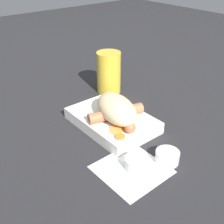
{
  "coord_description": "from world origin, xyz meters",
  "views": [
    {
      "loc": [
        -0.48,
        0.39,
        0.4
      ],
      "look_at": [
        0.0,
        0.0,
        0.04
      ],
      "focal_mm": 45.0,
      "sensor_mm": 36.0,
      "label": 1
    }
  ],
  "objects_px": {
    "food_tray": "(112,120)",
    "condiment_cup_near": "(137,164)",
    "bread_roll": "(116,109)",
    "sausage": "(117,113)",
    "drink_glass": "(109,73)",
    "condiment_cup_far": "(167,157)"
  },
  "relations": [
    {
      "from": "food_tray",
      "to": "condiment_cup_far",
      "type": "relative_size",
      "value": 4.28
    },
    {
      "from": "bread_roll",
      "to": "sausage",
      "type": "bearing_deg",
      "value": -68.55
    },
    {
      "from": "bread_roll",
      "to": "condiment_cup_far",
      "type": "height_order",
      "value": "bread_roll"
    },
    {
      "from": "food_tray",
      "to": "drink_glass",
      "type": "xyz_separation_m",
      "value": [
        0.16,
        -0.12,
        0.05
      ]
    },
    {
      "from": "bread_roll",
      "to": "condiment_cup_near",
      "type": "xyz_separation_m",
      "value": [
        -0.14,
        0.06,
        -0.05
      ]
    },
    {
      "from": "condiment_cup_near",
      "to": "condiment_cup_far",
      "type": "xyz_separation_m",
      "value": [
        -0.03,
        -0.06,
        0.0
      ]
    },
    {
      "from": "food_tray",
      "to": "sausage",
      "type": "relative_size",
      "value": 1.33
    },
    {
      "from": "condiment_cup_near",
      "to": "condiment_cup_far",
      "type": "distance_m",
      "value": 0.07
    },
    {
      "from": "food_tray",
      "to": "condiment_cup_far",
      "type": "height_order",
      "value": "food_tray"
    },
    {
      "from": "food_tray",
      "to": "condiment_cup_far",
      "type": "distance_m",
      "value": 0.19
    },
    {
      "from": "sausage",
      "to": "condiment_cup_far",
      "type": "bearing_deg",
      "value": 178.89
    },
    {
      "from": "bread_roll",
      "to": "condiment_cup_far",
      "type": "xyz_separation_m",
      "value": [
        -0.17,
        -0.0,
        -0.05
      ]
    },
    {
      "from": "bread_roll",
      "to": "condiment_cup_far",
      "type": "bearing_deg",
      "value": -179.56
    },
    {
      "from": "sausage",
      "to": "condiment_cup_far",
      "type": "relative_size",
      "value": 3.21
    },
    {
      "from": "food_tray",
      "to": "sausage",
      "type": "distance_m",
      "value": 0.03
    },
    {
      "from": "condiment_cup_near",
      "to": "sausage",
      "type": "bearing_deg",
      "value": -25.06
    },
    {
      "from": "drink_glass",
      "to": "condiment_cup_near",
      "type": "bearing_deg",
      "value": 150.29
    },
    {
      "from": "food_tray",
      "to": "condiment_cup_near",
      "type": "xyz_separation_m",
      "value": [
        -0.16,
        0.06,
        -0.0
      ]
    },
    {
      "from": "condiment_cup_near",
      "to": "bread_roll",
      "type": "bearing_deg",
      "value": -23.82
    },
    {
      "from": "bread_roll",
      "to": "drink_glass",
      "type": "height_order",
      "value": "drink_glass"
    },
    {
      "from": "sausage",
      "to": "drink_glass",
      "type": "height_order",
      "value": "drink_glass"
    },
    {
      "from": "sausage",
      "to": "food_tray",
      "type": "bearing_deg",
      "value": 11.21
    }
  ]
}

